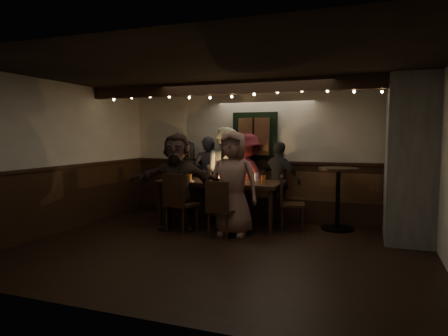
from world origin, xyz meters
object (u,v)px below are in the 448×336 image
at_px(person_e, 279,181).
at_px(dining_table, 220,185).
at_px(high_top, 338,191).
at_px(person_a, 187,177).
at_px(person_c, 225,172).
at_px(person_b, 208,176).
at_px(person_f, 177,182).
at_px(chair_near_right, 220,206).
at_px(person_d, 247,176).
at_px(chair_end, 287,199).
at_px(person_g, 233,183).
at_px(chair_near_left, 178,199).

bearing_deg(person_e, dining_table, 55.65).
height_order(high_top, person_a, person_a).
bearing_deg(person_c, person_b, -5.76).
relative_size(person_e, person_f, 0.90).
height_order(chair_near_right, person_b, person_b).
distance_m(person_c, person_d, 0.47).
relative_size(chair_end, person_e, 0.61).
bearing_deg(person_f, chair_near_right, -27.31).
bearing_deg(chair_end, person_f, -157.19).
height_order(person_d, person_e, person_d).
height_order(person_b, person_d, person_d).
distance_m(chair_near_right, person_d, 1.70).
height_order(person_a, person_g, person_g).
bearing_deg(person_d, person_e, -158.29).
xyz_separation_m(dining_table, high_top, (2.11, 0.33, -0.05)).
xyz_separation_m(dining_table, chair_end, (1.26, 0.07, -0.22)).
relative_size(chair_near_left, chair_end, 1.07).
distance_m(dining_table, person_a, 1.30).
distance_m(dining_table, person_e, 1.21).
xyz_separation_m(person_b, person_c, (0.42, -0.13, 0.09)).
relative_size(person_c, person_d, 1.08).
relative_size(high_top, person_d, 0.65).
xyz_separation_m(chair_near_left, person_c, (0.31, 1.49, 0.34)).
bearing_deg(chair_end, high_top, 16.48).
height_order(chair_near_left, person_d, person_d).
bearing_deg(person_d, chair_end, 166.82).
relative_size(chair_end, person_f, 0.55).
relative_size(person_d, person_g, 0.97).
distance_m(person_a, person_b, 0.49).
xyz_separation_m(chair_end, person_c, (-1.41, 0.57, 0.38)).
xyz_separation_m(dining_table, person_f, (-0.56, -0.69, 0.11)).
distance_m(high_top, person_d, 1.85).
distance_m(chair_near_left, chair_end, 1.94).
height_order(person_d, person_g, person_g).
xyz_separation_m(dining_table, person_d, (0.31, 0.72, 0.10)).
distance_m(person_a, person_c, 0.92).
height_order(chair_near_left, high_top, high_top).
xyz_separation_m(person_a, person_d, (1.36, -0.05, 0.07)).
bearing_deg(high_top, person_b, 170.51).
bearing_deg(person_e, chair_end, 132.55).
bearing_deg(high_top, person_e, 160.71).
height_order(person_e, person_g, person_g).
bearing_deg(person_a, high_top, 152.57).
distance_m(chair_end, person_e, 0.75).
bearing_deg(chair_near_left, person_e, 47.79).
relative_size(person_b, person_d, 0.97).
bearing_deg(chair_near_right, high_top, 35.98).
distance_m(person_a, person_e, 2.02).
xyz_separation_m(dining_table, chair_near_left, (-0.46, -0.84, -0.18)).
bearing_deg(person_f, chair_end, 11.06).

